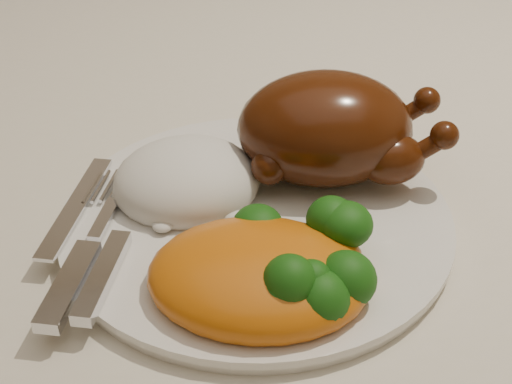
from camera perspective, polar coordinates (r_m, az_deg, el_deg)
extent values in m
cube|color=brown|center=(0.65, 12.11, 0.80)|extent=(1.60, 0.90, 0.04)
cube|color=beige|center=(0.64, 12.37, 2.58)|extent=(1.72, 1.02, 0.01)
cube|color=beige|center=(1.11, 2.91, 12.81)|extent=(1.72, 0.01, 0.18)
cylinder|color=silver|center=(0.53, 0.00, -2.30)|extent=(0.32, 0.32, 0.01)
ellipsoid|color=#491A07|center=(0.56, 5.53, 5.11)|extent=(0.15, 0.12, 0.09)
ellipsoid|color=#491A07|center=(0.54, 4.74, 6.60)|extent=(0.07, 0.06, 0.04)
ellipsoid|color=#491A07|center=(0.55, 10.75, 2.60)|extent=(0.05, 0.04, 0.04)
sphere|color=#491A07|center=(0.55, 14.85, 4.40)|extent=(0.02, 0.02, 0.02)
ellipsoid|color=#491A07|center=(0.59, 9.73, 5.48)|extent=(0.05, 0.04, 0.04)
sphere|color=#491A07|center=(0.59, 13.52, 7.14)|extent=(0.02, 0.02, 0.02)
sphere|color=#491A07|center=(0.53, 1.07, 2.04)|extent=(0.03, 0.03, 0.03)
sphere|color=#491A07|center=(0.59, 0.74, 5.41)|extent=(0.03, 0.03, 0.03)
ellipsoid|color=silver|center=(0.55, -5.56, 0.81)|extent=(0.12, 0.11, 0.06)
ellipsoid|color=orange|center=(0.46, 0.23, -6.78)|extent=(0.17, 0.14, 0.05)
ellipsoid|color=orange|center=(0.47, 4.62, -5.35)|extent=(0.07, 0.06, 0.03)
ellipsoid|color=#0B3D0A|center=(0.47, 1.13, -5.57)|extent=(0.03, 0.03, 0.02)
ellipsoid|color=#0B3D0A|center=(0.48, 6.04, -2.23)|extent=(0.03, 0.03, 0.03)
ellipsoid|color=#0B3D0A|center=(0.46, -0.01, -5.83)|extent=(0.03, 0.03, 0.03)
ellipsoid|color=#0B3D0A|center=(0.44, 5.16, -8.63)|extent=(0.04, 0.04, 0.04)
ellipsoid|color=#0B3D0A|center=(0.45, 7.25, -6.97)|extent=(0.04, 0.04, 0.04)
ellipsoid|color=#0B3D0A|center=(0.48, 7.19, -2.58)|extent=(0.04, 0.04, 0.03)
ellipsoid|color=#0B3D0A|center=(0.47, -2.31, -5.72)|extent=(0.04, 0.04, 0.03)
ellipsoid|color=#0B3D0A|center=(0.49, 0.13, -2.76)|extent=(0.04, 0.04, 0.03)
ellipsoid|color=#0B3D0A|center=(0.44, 4.51, -7.32)|extent=(0.03, 0.03, 0.03)
ellipsoid|color=#0B3D0A|center=(0.44, 4.47, -6.95)|extent=(0.03, 0.03, 0.02)
ellipsoid|color=#0B3D0A|center=(0.43, 2.01, -7.92)|extent=(0.03, 0.03, 0.02)
ellipsoid|color=#0B3D0A|center=(0.43, 2.71, -7.21)|extent=(0.03, 0.03, 0.04)
cube|color=silver|center=(0.55, -14.21, -1.06)|extent=(0.05, 0.13, 0.00)
cube|color=silver|center=(0.48, -14.73, -7.18)|extent=(0.04, 0.08, 0.01)
cube|color=silver|center=(0.48, -12.16, -6.56)|extent=(0.04, 0.09, 0.01)
cube|color=silver|center=(0.55, -12.02, -0.78)|extent=(0.04, 0.09, 0.00)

